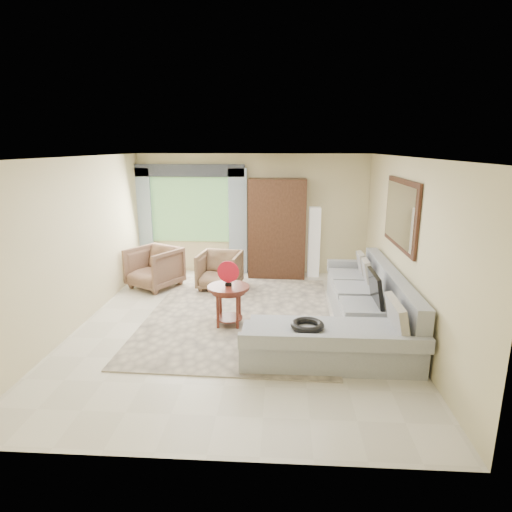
# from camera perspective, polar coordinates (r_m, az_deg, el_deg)

# --- Properties ---
(ground) EXTENTS (6.00, 6.00, 0.00)m
(ground) POSITION_cam_1_polar(r_m,az_deg,el_deg) (6.86, -2.30, -9.23)
(ground) COLOR silver
(ground) RESTS_ON ground
(area_rug) EXTENTS (3.11, 4.08, 0.02)m
(area_rug) POSITION_cam_1_polar(r_m,az_deg,el_deg) (7.23, -2.17, -7.84)
(area_rug) COLOR #BCAD95
(area_rug) RESTS_ON ground
(sectional_sofa) EXTENTS (2.30, 3.46, 0.90)m
(sectional_sofa) POSITION_cam_1_polar(r_m,az_deg,el_deg) (6.65, 13.15, -7.76)
(sectional_sofa) COLOR #A8AAB1
(sectional_sofa) RESTS_ON ground
(tv_screen) EXTENTS (0.14, 0.74, 0.48)m
(tv_screen) POSITION_cam_1_polar(r_m,az_deg,el_deg) (6.55, 15.66, -4.18)
(tv_screen) COLOR black
(tv_screen) RESTS_ON sectional_sofa
(garden_hose) EXTENTS (0.43, 0.43, 0.09)m
(garden_hose) POSITION_cam_1_polar(r_m,az_deg,el_deg) (5.54, 6.87, -9.16)
(garden_hose) COLOR black
(garden_hose) RESTS_ON sectional_sofa
(coffee_table) EXTENTS (0.65, 0.65, 0.65)m
(coffee_table) POSITION_cam_1_polar(r_m,az_deg,el_deg) (6.74, -3.65, -6.52)
(coffee_table) COLOR #461A12
(coffee_table) RESTS_ON ground
(red_disc) EXTENTS (0.34, 0.06, 0.34)m
(red_disc) POSITION_cam_1_polar(r_m,az_deg,el_deg) (6.57, -3.73, -2.11)
(red_disc) COLOR red
(red_disc) RESTS_ON coffee_table
(armchair_left) EXTENTS (1.20, 1.21, 0.82)m
(armchair_left) POSITION_cam_1_polar(r_m,az_deg,el_deg) (8.75, -13.40, -1.50)
(armchair_left) COLOR brown
(armchair_left) RESTS_ON ground
(armchair_right) EXTENTS (0.89, 0.91, 0.74)m
(armchair_right) POSITION_cam_1_polar(r_m,az_deg,el_deg) (8.47, -4.85, -1.94)
(armchair_right) COLOR #805F46
(armchair_right) RESTS_ON ground
(potted_plant) EXTENTS (0.60, 0.55, 0.57)m
(potted_plant) POSITION_cam_1_polar(r_m,az_deg,el_deg) (9.85, -14.30, -0.49)
(potted_plant) COLOR #999999
(potted_plant) RESTS_ON ground
(armoire) EXTENTS (1.20, 0.55, 2.10)m
(armoire) POSITION_cam_1_polar(r_m,az_deg,el_deg) (9.12, 2.81, 3.68)
(armoire) COLOR #311B10
(armoire) RESTS_ON ground
(floor_lamp) EXTENTS (0.24, 0.24, 1.50)m
(floor_lamp) POSITION_cam_1_polar(r_m,az_deg,el_deg) (9.27, 7.74, 1.85)
(floor_lamp) COLOR silver
(floor_lamp) RESTS_ON ground
(window) EXTENTS (1.80, 0.04, 1.40)m
(window) POSITION_cam_1_polar(r_m,az_deg,el_deg) (9.53, -8.71, 6.13)
(window) COLOR #669E59
(window) RESTS_ON wall_back
(curtain_left) EXTENTS (0.40, 0.08, 2.30)m
(curtain_left) POSITION_cam_1_polar(r_m,az_deg,el_deg) (9.76, -14.83, 4.52)
(curtain_left) COLOR #9EB7CC
(curtain_left) RESTS_ON ground
(curtain_right) EXTENTS (0.40, 0.08, 2.30)m
(curtain_right) POSITION_cam_1_polar(r_m,az_deg,el_deg) (9.31, -2.42, 4.53)
(curtain_right) COLOR #9EB7CC
(curtain_right) RESTS_ON ground
(valance) EXTENTS (2.40, 0.12, 0.26)m
(valance) POSITION_cam_1_polar(r_m,az_deg,el_deg) (9.37, -9.00, 11.21)
(valance) COLOR #1E232D
(valance) RESTS_ON wall_back
(wall_mirror) EXTENTS (0.05, 1.70, 1.05)m
(wall_mirror) POSITION_cam_1_polar(r_m,az_deg,el_deg) (6.91, 18.73, 5.35)
(wall_mirror) COLOR black
(wall_mirror) RESTS_ON wall_right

